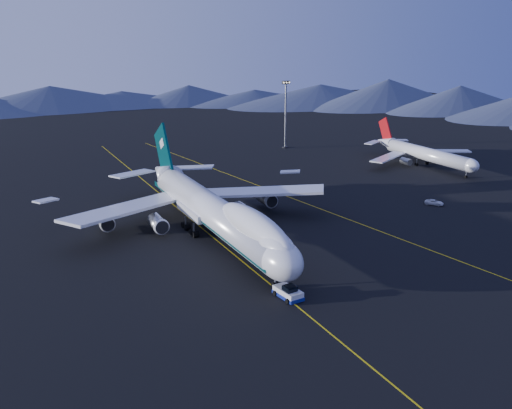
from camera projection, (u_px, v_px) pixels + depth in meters
name	position (u px, v px, depth m)	size (l,w,h in m)	color
ground	(214.00, 238.00, 116.02)	(500.00, 500.00, 0.00)	black
taxiway_line_main	(214.00, 238.00, 116.01)	(0.25, 220.00, 0.01)	#D6BB0C
taxiway_line_side	(314.00, 206.00, 137.26)	(0.25, 200.00, 0.01)	#D6BB0C
boeing_747	(213.00, 211.00, 114.37)	(59.62, 72.43, 19.37)	silver
pushback_tug	(288.00, 293.00, 89.76)	(3.52, 5.54, 2.29)	silver
second_jet	(424.00, 153.00, 178.69)	(39.94, 45.13, 12.84)	silver
service_van	(434.00, 202.00, 138.42)	(2.04, 4.42, 1.23)	silver
floodlight_mast	(286.00, 114.00, 204.30)	(2.96, 2.22, 23.94)	black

